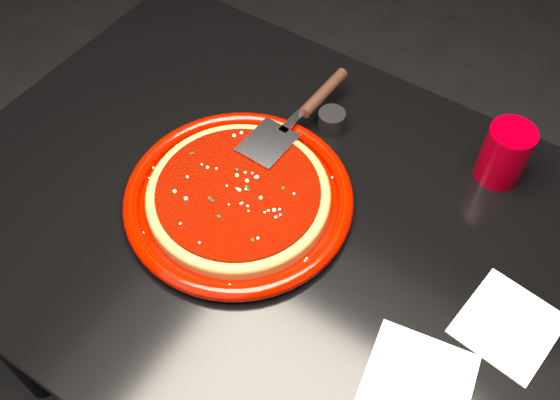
% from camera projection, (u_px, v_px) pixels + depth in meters
% --- Properties ---
extents(floor, '(4.00, 4.00, 0.01)m').
position_uv_depth(floor, '(293.00, 394.00, 1.59)').
color(floor, black).
rests_on(floor, ground).
extents(table, '(1.20, 0.80, 0.75)m').
position_uv_depth(table, '(296.00, 331.00, 1.28)').
color(table, black).
rests_on(table, floor).
extents(plate, '(0.47, 0.47, 0.03)m').
position_uv_depth(plate, '(239.00, 198.00, 1.00)').
color(plate, '#6F0600').
rests_on(plate, table).
extents(pizza_crust, '(0.37, 0.37, 0.01)m').
position_uv_depth(pizza_crust, '(239.00, 197.00, 1.00)').
color(pizza_crust, brown).
rests_on(pizza_crust, plate).
extents(pizza_crust_rim, '(0.37, 0.37, 0.02)m').
position_uv_depth(pizza_crust_rim, '(238.00, 194.00, 0.99)').
color(pizza_crust_rim, brown).
rests_on(pizza_crust_rim, plate).
extents(pizza_sauce, '(0.33, 0.33, 0.01)m').
position_uv_depth(pizza_sauce, '(238.00, 192.00, 0.99)').
color(pizza_sauce, '#6D0900').
rests_on(pizza_sauce, plate).
extents(parmesan_dusting, '(0.25, 0.25, 0.01)m').
position_uv_depth(parmesan_dusting, '(238.00, 189.00, 0.98)').
color(parmesan_dusting, '#FCF4C6').
rests_on(parmesan_dusting, plate).
extents(basil_flecks, '(0.23, 0.23, 0.00)m').
position_uv_depth(basil_flecks, '(238.00, 189.00, 0.98)').
color(basil_flecks, black).
rests_on(basil_flecks, plate).
extents(pizza_server, '(0.10, 0.31, 0.02)m').
position_uv_depth(pizza_server, '(299.00, 115.00, 1.07)').
color(pizza_server, '#B0B2B8').
rests_on(pizza_server, plate).
extents(cup, '(0.10, 0.10, 0.11)m').
position_uv_depth(cup, '(505.00, 154.00, 1.01)').
color(cup, '#8B000E').
rests_on(cup, table).
extents(napkin_a, '(0.16, 0.16, 0.00)m').
position_uv_depth(napkin_a, '(418.00, 383.00, 0.84)').
color(napkin_a, white).
rests_on(napkin_a, table).
extents(napkin_b, '(0.14, 0.15, 0.00)m').
position_uv_depth(napkin_b, '(508.00, 325.00, 0.89)').
color(napkin_b, white).
rests_on(napkin_b, table).
extents(ramekin, '(0.06, 0.06, 0.04)m').
position_uv_depth(ramekin, '(331.00, 121.00, 1.10)').
color(ramekin, black).
rests_on(ramekin, table).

